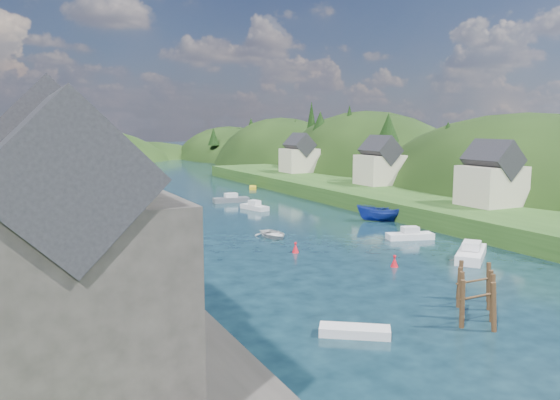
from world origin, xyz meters
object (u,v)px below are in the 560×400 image
channel_buoy_near (395,262)px  channel_buoy_far (295,248)px  piling_cluster_near (477,305)px  piling_cluster_far (474,288)px

channel_buoy_near → channel_buoy_far: same height
piling_cluster_near → channel_buoy_far: piling_cluster_near is taller
piling_cluster_near → channel_buoy_near: 14.39m
piling_cluster_far → channel_buoy_far: size_ratio=3.15×
channel_buoy_far → channel_buoy_near: bearing=-58.3°
piling_cluster_far → channel_buoy_near: size_ratio=3.15×
piling_cluster_near → piling_cluster_far: bearing=46.8°
piling_cluster_near → channel_buoy_near: bearing=72.8°
piling_cluster_near → piling_cluster_far: (2.84, 3.02, -0.13)m
piling_cluster_far → channel_buoy_near: 10.82m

